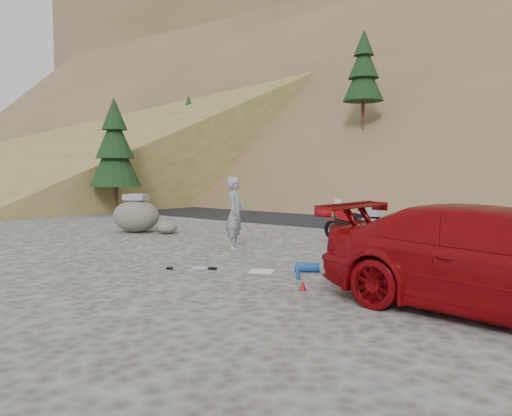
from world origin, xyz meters
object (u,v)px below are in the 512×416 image
(red_car, at_px, (503,316))
(boulder, at_px, (136,216))
(motorcycle, at_px, (358,224))
(man, at_px, (235,249))

(red_car, xyz_separation_m, boulder, (-11.10, 2.87, 0.52))
(boulder, bearing_deg, motorcycle, 16.92)
(red_car, relative_size, boulder, 2.82)
(motorcycle, bearing_deg, boulder, -155.78)
(motorcycle, relative_size, red_car, 0.39)
(red_car, bearing_deg, man, 76.93)
(man, bearing_deg, boulder, 56.59)
(man, xyz_separation_m, boulder, (-4.63, 0.70, 0.52))
(man, relative_size, red_car, 0.35)
(red_car, bearing_deg, boulder, 80.96)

